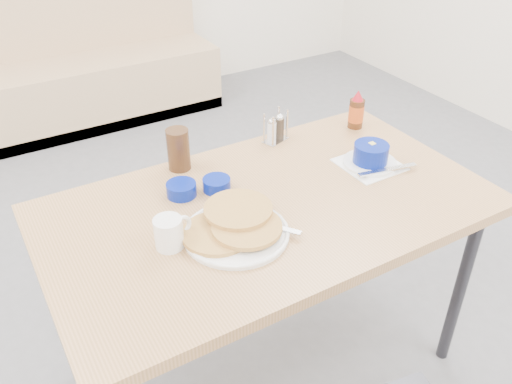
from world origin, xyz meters
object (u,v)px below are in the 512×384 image
grits_setting (371,156)px  syrup_bottle (356,111)px  creamer_bowl (181,189)px  dining_table (269,219)px  booth_bench (76,72)px  condiment_caddy (276,131)px  butter_bowl (217,184)px  coffee_mug (170,232)px  amber_tumbler (178,149)px  pancake_plate (235,228)px

grits_setting → syrup_bottle: size_ratio=1.43×
creamer_bowl → dining_table: bearing=-39.9°
syrup_bottle → booth_bench: bearing=104.1°
condiment_caddy → grits_setting: bearing=-78.3°
grits_setting → butter_bowl: 0.55m
dining_table → creamer_bowl: bearing=140.1°
syrup_bottle → coffee_mug: bearing=-161.1°
dining_table → condiment_caddy: bearing=55.0°
amber_tumbler → syrup_bottle: (0.72, -0.06, -0.01)m
pancake_plate → condiment_caddy: size_ratio=2.64×
booth_bench → dining_table: (0.00, -2.53, 0.35)m
grits_setting → booth_bench: bearing=99.6°
pancake_plate → creamer_bowl: pancake_plate is taller
butter_bowl → amber_tumbler: size_ratio=0.62×
booth_bench → creamer_bowl: (-0.22, -2.35, 0.43)m
booth_bench → grits_setting: size_ratio=8.62×
booth_bench → grits_setting: 2.59m
creamer_bowl → butter_bowl: bearing=-14.2°
butter_bowl → dining_table: bearing=-55.5°
pancake_plate → butter_bowl: (0.06, 0.24, -0.00)m
booth_bench → coffee_mug: 2.63m
butter_bowl → condiment_caddy: (0.34, 0.19, 0.02)m
creamer_bowl → butter_bowl: creamer_bowl is taller
condiment_caddy → booth_bench: bearing=77.5°
dining_table → butter_bowl: 0.20m
creamer_bowl → grits_setting: bearing=-14.1°
dining_table → grits_setting: bearing=2.7°
grits_setting → pancake_plate: bearing=-170.2°
creamer_bowl → butter_bowl: (0.11, -0.03, -0.00)m
dining_table → coffee_mug: size_ratio=11.83×
butter_bowl → creamer_bowl: bearing=165.8°
condiment_caddy → syrup_bottle: size_ratio=0.78×
syrup_bottle → grits_setting: bearing=-119.1°
booth_bench → condiment_caddy: bearing=-83.8°
booth_bench → pancake_plate: 2.66m
booth_bench → syrup_bottle: 2.38m
booth_bench → amber_tumbler: booth_bench is taller
amber_tumbler → butter_bowl: bearing=-75.6°
coffee_mug → creamer_bowl: size_ratio=1.23×
syrup_bottle → creamer_bowl: bearing=-173.0°
pancake_plate → butter_bowl: bearing=75.5°
dining_table → syrup_bottle: 0.65m
booth_bench → amber_tumbler: 2.25m
coffee_mug → creamer_bowl: bearing=59.2°
butter_bowl → amber_tumbler: 0.20m
pancake_plate → coffee_mug: 0.19m
grits_setting → condiment_caddy: (-0.19, 0.32, 0.01)m
pancake_plate → coffee_mug: (-0.18, 0.05, 0.02)m
pancake_plate → condiment_caddy: (0.40, 0.42, 0.02)m
creamer_bowl → amber_tumbler: bearing=68.2°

